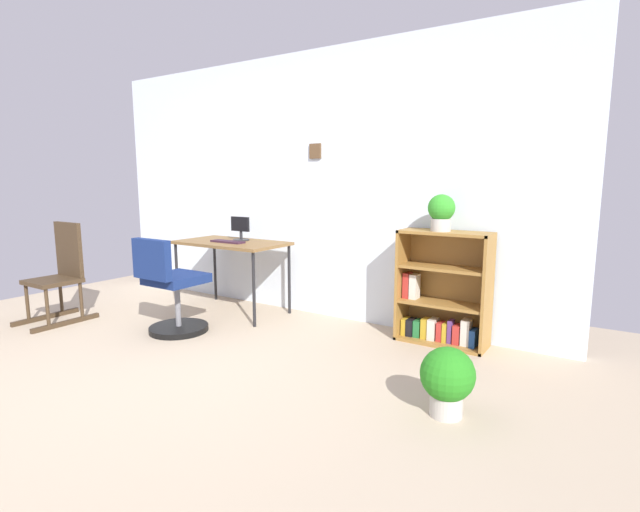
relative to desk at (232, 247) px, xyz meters
The scene contains 10 objects.
ground_plane 1.90m from the desk, 70.99° to the right, with size 6.24×6.24×0.00m, color tan.
wall_back 0.96m from the desk, 38.90° to the left, with size 5.20×0.12×2.57m.
desk is the anchor object (origin of this frame).
monitor 0.21m from the desk, 76.51° to the left, with size 0.23×0.17×0.24m.
keyboard 0.11m from the desk, 70.45° to the right, with size 0.37×0.11×0.02m, color #331B2B.
office_chair 0.87m from the desk, 87.14° to the right, with size 0.52×0.55×0.86m.
rocking_chair 1.63m from the desk, 136.24° to the right, with size 0.42×0.64×0.95m.
bookshelf_low 2.15m from the desk, ahead, with size 0.74×0.30×0.94m.
potted_plant_on_shelf 2.15m from the desk, ahead, with size 0.22×0.22×0.30m.
potted_plant_floor 2.78m from the desk, 20.51° to the right, with size 0.31×0.31×0.41m.
Camera 1 is at (2.80, -1.84, 1.35)m, focal length 26.83 mm.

